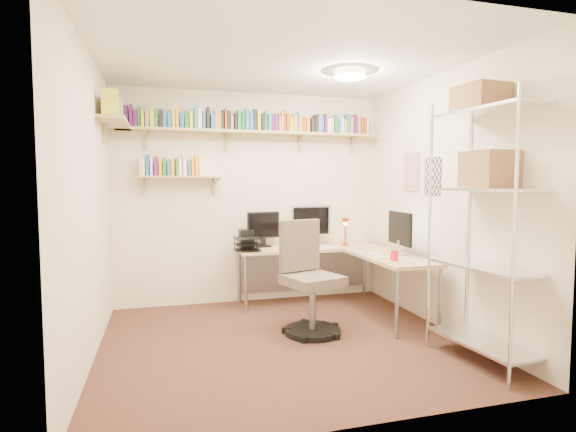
% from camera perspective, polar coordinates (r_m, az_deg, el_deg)
% --- Properties ---
extents(ground, '(3.20, 3.20, 0.00)m').
position_cam_1_polar(ground, '(4.22, -0.47, -15.62)').
color(ground, '#44281D').
rests_on(ground, ground).
extents(room_shell, '(3.24, 3.04, 2.52)m').
position_cam_1_polar(room_shell, '(3.97, -0.42, 5.91)').
color(room_shell, beige).
rests_on(room_shell, ground).
extents(wall_shelves, '(3.12, 1.09, 0.80)m').
position_cam_1_polar(wall_shelves, '(5.20, -8.90, 10.75)').
color(wall_shelves, tan).
rests_on(wall_shelves, ground).
extents(corner_desk, '(1.79, 1.75, 1.16)m').
position_cam_1_polar(corner_desk, '(5.18, 4.06, -4.32)').
color(corner_desk, '#D5BA8A').
rests_on(corner_desk, ground).
extents(office_chair, '(0.60, 0.60, 1.07)m').
position_cam_1_polar(office_chair, '(4.34, 2.67, -8.84)').
color(office_chair, black).
rests_on(office_chair, ground).
extents(wire_rack, '(0.52, 0.94, 2.21)m').
position_cam_1_polar(wire_rack, '(3.86, 23.91, 4.64)').
color(wire_rack, silver).
rests_on(wire_rack, ground).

